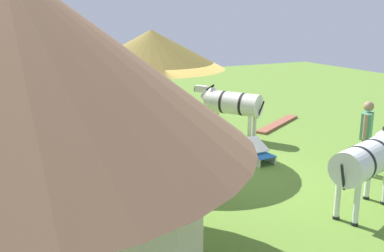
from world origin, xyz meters
The scene contains 14 objects.
ground_plane centered at (0.00, 0.00, 0.00)m, with size 36.00×36.00×0.00m, color olive.
thatched_hut centered at (-2.90, 4.61, 2.47)m, with size 6.32×6.32×4.42m.
shade_umbrella centered at (1.64, 0.96, 2.83)m, with size 3.77×3.77×3.33m.
patio_dining_table centered at (1.64, 0.96, 0.66)m, with size 1.68×1.13×0.74m.
patio_chair_near_hut centered at (0.46, 1.52, 0.52)m, with size 0.57×0.58×0.90m.
patio_chair_west_end centered at (1.16, -0.25, 0.52)m, with size 0.56×0.55×0.90m.
patio_chair_east_end centered at (2.73, 0.24, 0.52)m, with size 0.59×0.60×0.90m.
patio_chair_near_lawn centered at (2.17, 2.16, 0.52)m, with size 0.57×0.56×0.90m.
guest_beside_umbrella centered at (3.63, 1.42, 1.02)m, with size 0.42×0.53×1.69m.
standing_watcher centered at (-1.83, -3.04, 1.06)m, with size 0.45×0.53×1.76m.
striped_lounge_chair centered at (-0.08, -1.26, 0.25)m, with size 0.87×0.61×0.58m.
zebra_nearest_camera centered at (-3.32, -1.46, 1.04)m, with size 1.17×2.29×1.58m.
zebra_by_umbrella centered at (2.28, -1.85, 1.05)m, with size 2.07×1.53×1.59m.
brick_patio_kerb centered at (2.85, -4.06, 0.04)m, with size 2.80×0.36×0.08m, color #95533C.
Camera 1 is at (-8.95, 5.01, 3.77)m, focal length 41.15 mm.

